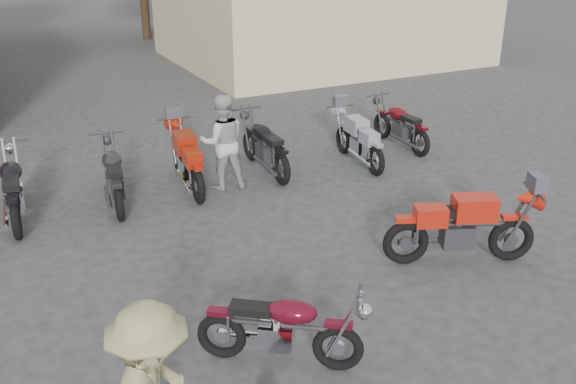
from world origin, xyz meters
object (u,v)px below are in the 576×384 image
sportbike (464,223)px  row_bike_5 (264,143)px  row_bike_6 (359,137)px  row_bike_2 (13,185)px  row_bike_7 (400,123)px  person_light (223,142)px  row_bike_3 (113,172)px  row_bike_4 (187,157)px  vintage_motorcycle (282,324)px

sportbike → row_bike_5: size_ratio=1.04×
sportbike → row_bike_6: bearing=100.9°
row_bike_2 → row_bike_7: 8.02m
row_bike_6 → row_bike_7: (1.41, 0.50, -0.01)m
sportbike → person_light: bearing=138.6°
row_bike_6 → row_bike_2: bearing=92.4°
sportbike → row_bike_6: sportbike is taller
row_bike_3 → row_bike_4: bearing=-77.1°
row_bike_4 → row_bike_5: 1.65m
sportbike → row_bike_4: bearing=143.2°
row_bike_3 → row_bike_7: size_ratio=1.05×
row_bike_4 → row_bike_7: size_ratio=1.10×
row_bike_3 → row_bike_5: (3.04, 0.23, 0.02)m
row_bike_2 → row_bike_6: bearing=-87.8°
row_bike_7 → row_bike_5: bearing=90.4°
sportbike → row_bike_7: size_ratio=1.13×
person_light → row_bike_2: size_ratio=0.85×
person_light → row_bike_2: person_light is taller
vintage_motorcycle → row_bike_5: size_ratio=0.88×
person_light → row_bike_6: 2.98m
person_light → row_bike_5: (1.04, 0.41, -0.29)m
row_bike_2 → row_bike_4: bearing=-84.5°
row_bike_2 → sportbike: bearing=-123.8°
vintage_motorcycle → row_bike_5: row_bike_5 is taller
vintage_motorcycle → row_bike_7: bearing=81.3°
row_bike_5 → row_bike_7: row_bike_5 is taller
sportbike → row_bike_4: sportbike is taller
row_bike_2 → row_bike_7: (8.02, 0.18, -0.06)m
row_bike_7 → row_bike_6: bearing=109.2°
sportbike → row_bike_3: (-4.04, 4.47, -0.04)m
row_bike_2 → row_bike_3: size_ratio=1.05×
row_bike_3 → person_light: bearing=-87.3°
sportbike → row_bike_4: size_ratio=1.02×
row_bike_4 → row_bike_7: (4.98, 0.15, -0.06)m
person_light → row_bike_7: (4.37, 0.45, -0.34)m
vintage_motorcycle → row_bike_2: bearing=149.1°
vintage_motorcycle → row_bike_2: row_bike_2 is taller
row_bike_3 → row_bike_5: bearing=-77.9°
row_bike_2 → row_bike_3: 1.65m
vintage_motorcycle → person_light: bearing=111.9°
sportbike → row_bike_2: bearing=164.4°
row_bike_3 → row_bike_4: (1.39, 0.12, 0.03)m
row_bike_6 → person_light: bearing=94.3°
person_light → row_bike_7: bearing=-162.1°
person_light → row_bike_6: person_light is taller
row_bike_4 → row_bike_7: bearing=-82.7°
sportbike → row_bike_3: 6.03m
row_bike_3 → row_bike_6: (4.97, -0.22, -0.02)m
row_bike_3 → row_bike_7: 6.38m
row_bike_5 → sportbike: bearing=-166.6°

